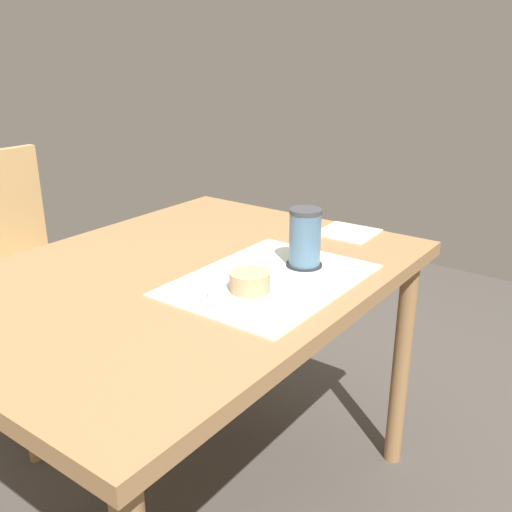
{
  "coord_description": "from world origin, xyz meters",
  "views": [
    {
      "loc": [
        -0.9,
        -0.87,
        1.2
      ],
      "look_at": [
        0.07,
        -0.16,
        0.75
      ],
      "focal_mm": 40.0,
      "sensor_mm": 36.0,
      "label": 1
    }
  ],
  "objects_px": {
    "pastry": "(250,281)",
    "coffee_mug": "(305,237)",
    "dining_table": "(184,300)",
    "wooden_chair": "(18,276)",
    "pastry_plate": "(250,293)"
  },
  "relations": [
    {
      "from": "pastry_plate",
      "to": "coffee_mug",
      "type": "distance_m",
      "value": 0.23
    },
    {
      "from": "wooden_chair",
      "to": "pastry",
      "type": "height_order",
      "value": "wooden_chair"
    },
    {
      "from": "pastry_plate",
      "to": "coffee_mug",
      "type": "bearing_deg",
      "value": 0.16
    },
    {
      "from": "pastry_plate",
      "to": "pastry",
      "type": "xyz_separation_m",
      "value": [
        0.0,
        0.0,
        0.03
      ]
    },
    {
      "from": "pastry",
      "to": "coffee_mug",
      "type": "distance_m",
      "value": 0.22
    },
    {
      "from": "dining_table",
      "to": "pastry",
      "type": "xyz_separation_m",
      "value": [
        -0.03,
        -0.22,
        0.11
      ]
    },
    {
      "from": "wooden_chair",
      "to": "pastry",
      "type": "bearing_deg",
      "value": 86.31
    },
    {
      "from": "pastry",
      "to": "coffee_mug",
      "type": "relative_size",
      "value": 0.64
    },
    {
      "from": "wooden_chair",
      "to": "dining_table",
      "type": "bearing_deg",
      "value": 87.59
    },
    {
      "from": "pastry_plate",
      "to": "pastry",
      "type": "height_order",
      "value": "pastry"
    },
    {
      "from": "dining_table",
      "to": "wooden_chair",
      "type": "bearing_deg",
      "value": 88.06
    },
    {
      "from": "wooden_chair",
      "to": "coffee_mug",
      "type": "relative_size",
      "value": 6.56
    },
    {
      "from": "pastry",
      "to": "wooden_chair",
      "type": "bearing_deg",
      "value": 86.78
    },
    {
      "from": "dining_table",
      "to": "wooden_chair",
      "type": "distance_m",
      "value": 0.78
    },
    {
      "from": "coffee_mug",
      "to": "pastry_plate",
      "type": "bearing_deg",
      "value": -179.84
    }
  ]
}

